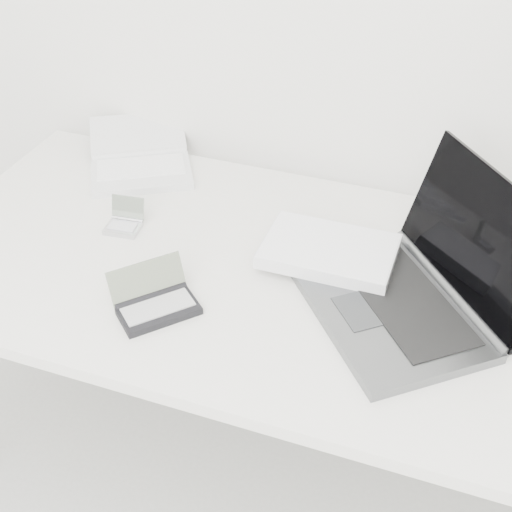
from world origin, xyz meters
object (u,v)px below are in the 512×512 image
(desk, at_px, (275,287))
(laptop_large, at_px, (388,276))
(netbook_open_white, at_px, (140,161))
(palmtop_charcoal, at_px, (155,303))

(desk, bearing_deg, laptop_large, 1.90)
(netbook_open_white, height_order, palmtop_charcoal, palmtop_charcoal)
(desk, bearing_deg, palmtop_charcoal, -132.82)
(laptop_large, relative_size, netbook_open_white, 1.43)
(netbook_open_white, xyz_separation_m, palmtop_charcoal, (0.29, -0.49, -0.00))
(laptop_large, distance_m, netbook_open_white, 0.77)
(desk, distance_m, laptop_large, 0.25)
(desk, distance_m, palmtop_charcoal, 0.28)
(laptop_large, bearing_deg, desk, -127.88)
(netbook_open_white, bearing_deg, palmtop_charcoal, -89.68)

